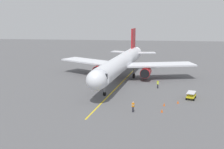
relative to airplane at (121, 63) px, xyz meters
The scene contains 10 objects.
ground_plane 4.04m from the airplane, ahead, with size 220.00×220.00×0.00m, color #565659.
apron_lead_in_line 7.44m from the airplane, 89.66° to the left, with size 0.24×40.00×0.01m, color yellow.
airplane is the anchor object (origin of this frame).
ground_crew_marshaller 22.54m from the airplane, 100.52° to the left, with size 0.47×0.41×1.71m.
ground_crew_wing_walker 11.26m from the airplane, 141.27° to the left, with size 0.43×0.30×1.71m.
baggage_cart_near_nose 19.97m from the airplane, 136.24° to the left, with size 2.19×2.90×1.27m.
safety_cone_nose_left 23.47m from the airplane, 111.80° to the left, with size 0.32×0.32×0.55m, color #F2590F.
safety_cone_nose_right 20.80m from the airplane, 116.50° to the left, with size 0.32×0.32×0.55m, color #F2590F.
safety_cone_wing_port 20.58m from the airplane, 124.91° to the left, with size 0.32×0.32×0.55m, color #F2590F.
safety_cone_wing_starboard 18.24m from the airplane, 141.83° to the left, with size 0.32×0.32×0.55m, color #F2590F.
Camera 1 is at (-6.64, 62.40, 14.71)m, focal length 43.19 mm.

